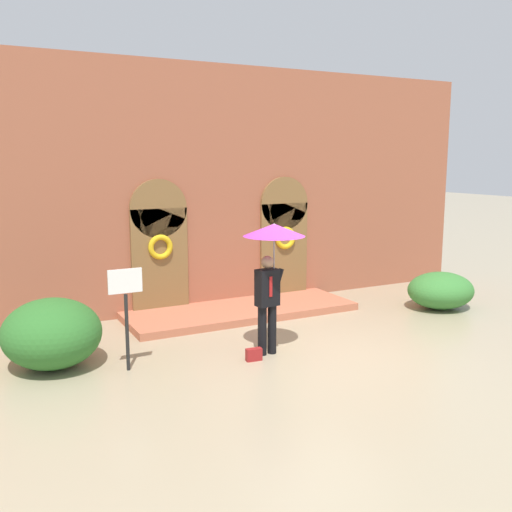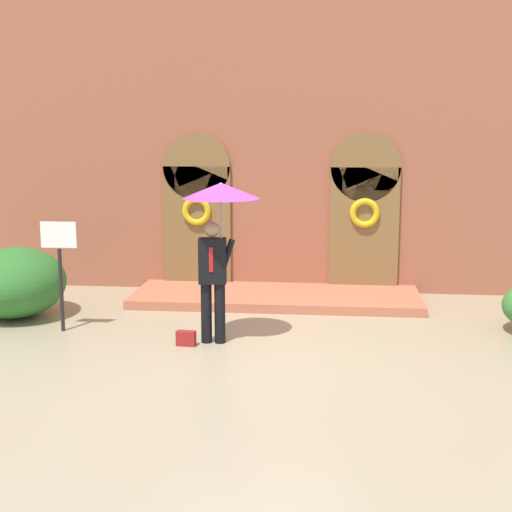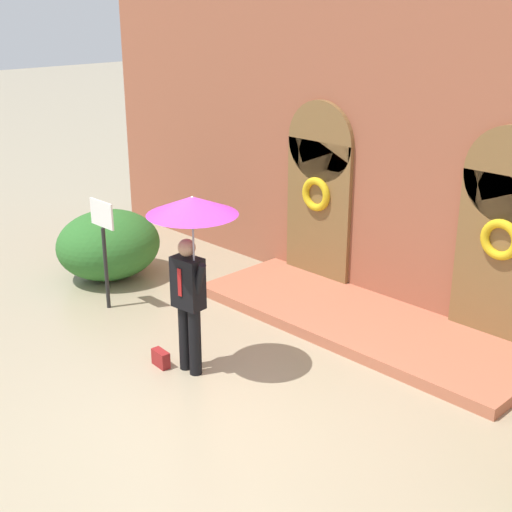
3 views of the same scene
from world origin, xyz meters
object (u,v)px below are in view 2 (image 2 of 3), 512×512
at_px(handbag, 186,338).
at_px(shrub_left, 16,282).
at_px(person_with_umbrella, 219,214).
at_px(sign_post, 60,258).

height_order(handbag, shrub_left, shrub_left).
distance_m(person_with_umbrella, sign_post, 2.67).
xyz_separation_m(person_with_umbrella, handbag, (-0.47, -0.20, -1.80)).
distance_m(handbag, shrub_left, 3.45).
xyz_separation_m(handbag, sign_post, (-2.07, 0.56, 1.05)).
xyz_separation_m(person_with_umbrella, sign_post, (-2.54, 0.36, -0.75)).
height_order(handbag, sign_post, sign_post).
relative_size(sign_post, shrub_left, 0.96).
bearing_deg(handbag, sign_post, 169.99).
bearing_deg(handbag, person_with_umbrella, 28.27).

